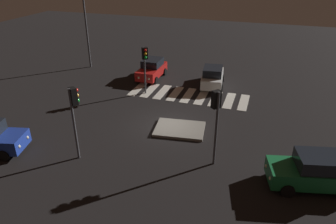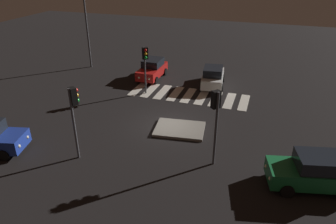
{
  "view_description": "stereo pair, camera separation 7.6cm",
  "coord_description": "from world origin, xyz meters",
  "views": [
    {
      "loc": [
        -6.03,
        18.31,
        10.58
      ],
      "look_at": [
        0.0,
        0.0,
        1.0
      ],
      "focal_mm": 33.79,
      "sensor_mm": 36.0,
      "label": 1
    },
    {
      "loc": [
        -6.1,
        18.29,
        10.58
      ],
      "look_at": [
        0.0,
        0.0,
        1.0
      ],
      "focal_mm": 33.79,
      "sensor_mm": 36.0,
      "label": 2
    }
  ],
  "objects": [
    {
      "name": "traffic_light_east",
      "position": [
        3.5,
        -4.63,
        3.05
      ],
      "size": [
        0.54,
        0.53,
        4.03
      ],
      "rotation": [
        0.0,
        0.0,
        2.22
      ],
      "color": "#47474C",
      "rests_on": "ground"
    },
    {
      "name": "traffic_light_west",
      "position": [
        -3.77,
        3.43,
        3.33
      ],
      "size": [
        0.53,
        0.54,
        4.39
      ],
      "rotation": [
        0.0,
        0.0,
        -0.74
      ],
      "color": "#47474C",
      "rests_on": "ground"
    },
    {
      "name": "car_white",
      "position": [
        -1.49,
        -8.18,
        0.89
      ],
      "size": [
        2.33,
        4.31,
        1.81
      ],
      "rotation": [
        0.0,
        0.0,
        -1.45
      ],
      "color": "silver",
      "rests_on": "ground"
    },
    {
      "name": "car_green",
      "position": [
        -8.92,
        3.9,
        0.92
      ],
      "size": [
        4.54,
        2.74,
        1.87
      ],
      "rotation": [
        0.0,
        0.0,
        0.23
      ],
      "color": "#196B38",
      "rests_on": "ground"
    },
    {
      "name": "street_lamp",
      "position": [
        11.75,
        -9.56,
        5.18
      ],
      "size": [
        0.56,
        0.56,
        7.59
      ],
      "color": "#47474C",
      "rests_on": "ground"
    },
    {
      "name": "car_red",
      "position": [
        4.39,
        -8.45,
        0.89
      ],
      "size": [
        1.98,
        4.18,
        1.81
      ],
      "rotation": [
        0.0,
        0.0,
        1.57
      ],
      "color": "red",
      "rests_on": "ground"
    },
    {
      "name": "crosswalk_near",
      "position": [
        0.0,
        -5.44,
        0.01
      ],
      "size": [
        9.9,
        3.2,
        0.02
      ],
      "color": "silver",
      "rests_on": "ground"
    },
    {
      "name": "traffic_island",
      "position": [
        -0.99,
        0.47,
        0.09
      ],
      "size": [
        3.56,
        2.85,
        0.18
      ],
      "color": "gray",
      "rests_on": "ground"
    },
    {
      "name": "ground_plane",
      "position": [
        0.0,
        0.0,
        0.0
      ],
      "size": [
        80.0,
        80.0,
        0.0
      ],
      "primitive_type": "plane",
      "color": "black"
    },
    {
      "name": "traffic_light_north",
      "position": [
        3.6,
        5.27,
        3.29
      ],
      "size": [
        0.54,
        0.53,
        4.34
      ],
      "rotation": [
        0.0,
        0.0,
        -2.17
      ],
      "color": "#47474C",
      "rests_on": "ground"
    }
  ]
}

